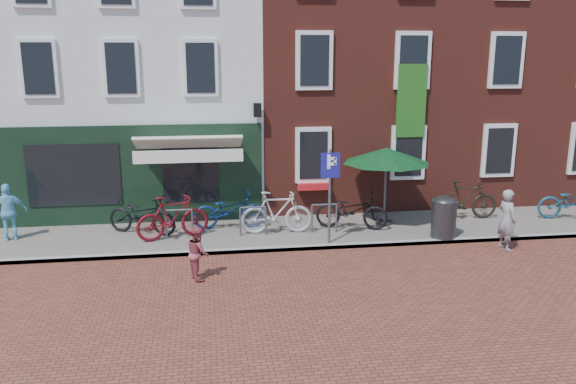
{
  "coord_description": "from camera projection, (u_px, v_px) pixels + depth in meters",
  "views": [
    {
      "loc": [
        -2.71,
        -14.05,
        5.0
      ],
      "look_at": [
        -0.62,
        0.52,
        1.46
      ],
      "focal_mm": 36.01,
      "sensor_mm": 36.0,
      "label": 1
    }
  ],
  "objects": [
    {
      "name": "litter_bin",
      "position": [
        444.0,
        215.0,
        15.69
      ],
      "size": [
        0.67,
        0.67,
        1.23
      ],
      "color": "#313234",
      "rests_on": "sidewalk"
    },
    {
      "name": "bicycle_5",
      "position": [
        465.0,
        200.0,
        17.44
      ],
      "size": [
        2.03,
        0.69,
        1.2
      ],
      "primitive_type": "imported",
      "rotation": [
        0.0,
        0.0,
        1.51
      ],
      "color": "black",
      "rests_on": "sidewalk"
    },
    {
      "name": "bicycle_0",
      "position": [
        142.0,
        215.0,
        16.01
      ],
      "size": [
        2.17,
        1.51,
        1.08
      ],
      "primitive_type": "imported",
      "rotation": [
        0.0,
        0.0,
        1.14
      ],
      "color": "black",
      "rests_on": "sidewalk"
    },
    {
      "name": "bicycle_3",
      "position": [
        277.0,
        212.0,
        16.05
      ],
      "size": [
        2.01,
        0.62,
        1.2
      ],
      "primitive_type": "imported",
      "rotation": [
        0.0,
        0.0,
        1.54
      ],
      "color": "#B4B4B7",
      "rests_on": "sidewalk"
    },
    {
      "name": "sidewalk",
      "position": [
        339.0,
        230.0,
        16.64
      ],
      "size": [
        24.0,
        3.0,
        0.1
      ],
      "primitive_type": "cube",
      "color": "slate",
      "rests_on": "ground"
    },
    {
      "name": "bicycle_6",
      "position": [
        573.0,
        202.0,
        17.43
      ],
      "size": [
        2.17,
        1.2,
        1.08
      ],
      "primitive_type": "imported",
      "rotation": [
        0.0,
        0.0,
        1.32
      ],
      "color": "navy",
      "rests_on": "sidewalk"
    },
    {
      "name": "parking_sign",
      "position": [
        330.0,
        181.0,
        14.94
      ],
      "size": [
        0.5,
        0.08,
        2.5
      ],
      "color": "#4C4C4F",
      "rests_on": "sidewalk"
    },
    {
      "name": "ground",
      "position": [
        314.0,
        250.0,
        15.07
      ],
      "size": [
        80.0,
        80.0,
        0.0
      ],
      "primitive_type": "plane",
      "color": "brown"
    },
    {
      "name": "cafe_person",
      "position": [
        9.0,
        212.0,
        15.43
      ],
      "size": [
        0.98,
        0.64,
        1.55
      ],
      "primitive_type": "imported",
      "rotation": [
        0.0,
        0.0,
        3.46
      ],
      "color": "#71C4E0",
      "rests_on": "sidewalk"
    },
    {
      "name": "building_stucco",
      "position": [
        137.0,
        68.0,
        20.06
      ],
      "size": [
        8.0,
        8.0,
        9.0
      ],
      "primitive_type": "cube",
      "color": "silver",
      "rests_on": "ground"
    },
    {
      "name": "woman",
      "position": [
        507.0,
        220.0,
        14.97
      ],
      "size": [
        0.51,
        0.66,
        1.61
      ],
      "primitive_type": "imported",
      "rotation": [
        0.0,
        0.0,
        1.8
      ],
      "color": "gray",
      "rests_on": "ground"
    },
    {
      "name": "bicycle_4",
      "position": [
        352.0,
        210.0,
        16.49
      ],
      "size": [
        2.18,
        1.37,
        1.08
      ],
      "primitive_type": "imported",
      "rotation": [
        0.0,
        0.0,
        1.23
      ],
      "color": "black",
      "rests_on": "sidewalk"
    },
    {
      "name": "building_brick_right",
      "position": [
        490.0,
        53.0,
        21.74
      ],
      "size": [
        6.0,
        8.0,
        10.0
      ],
      "primitive_type": "cube",
      "color": "maroon",
      "rests_on": "ground"
    },
    {
      "name": "bicycle_2",
      "position": [
        230.0,
        210.0,
        16.52
      ],
      "size": [
        2.06,
        0.72,
        1.08
      ],
      "primitive_type": "imported",
      "rotation": [
        0.0,
        0.0,
        1.57
      ],
      "color": "#0A2153",
      "rests_on": "sidewalk"
    },
    {
      "name": "boy",
      "position": [
        198.0,
        253.0,
        13.05
      ],
      "size": [
        0.6,
        0.69,
        1.23
      ],
      "primitive_type": "imported",
      "rotation": [
        0.0,
        0.0,
        1.83
      ],
      "color": "#9E414A",
      "rests_on": "ground"
    },
    {
      "name": "parasol",
      "position": [
        387.0,
        153.0,
        16.56
      ],
      "size": [
        2.56,
        2.56,
        2.37
      ],
      "color": "#4C4C4F",
      "rests_on": "sidewalk"
    },
    {
      "name": "building_brick_mid",
      "position": [
        334.0,
        54.0,
        20.91
      ],
      "size": [
        6.0,
        8.0,
        10.0
      ],
      "primitive_type": "cube",
      "color": "maroon",
      "rests_on": "ground"
    },
    {
      "name": "bicycle_1",
      "position": [
        173.0,
        217.0,
        15.57
      ],
      "size": [
        2.07,
        1.17,
        1.2
      ],
      "primitive_type": "imported",
      "rotation": [
        0.0,
        0.0,
        1.89
      ],
      "color": "#620D14",
      "rests_on": "sidewalk"
    }
  ]
}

